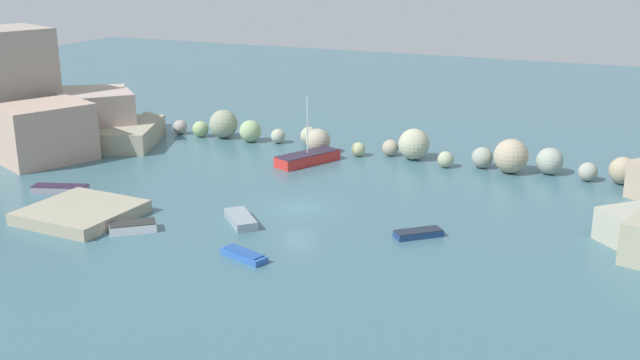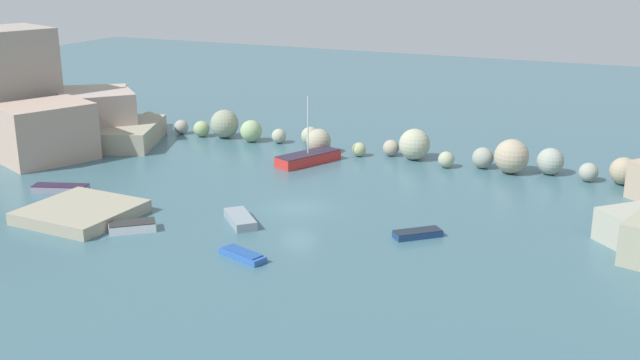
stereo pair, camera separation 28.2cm
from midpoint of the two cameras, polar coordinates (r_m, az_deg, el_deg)
The scene contains 11 objects.
cove_water at distance 53.06m, azimuth -1.51°, elevation -2.11°, with size 160.00×160.00×0.00m, color #3E6571.
cliff_headland_left at distance 75.98m, azimuth -21.20°, elevation 5.37°, with size 24.89×16.89×10.49m.
rock_breakwater at distance 66.25m, azimuth 4.10°, elevation 2.76°, with size 45.62×4.32×2.76m.
stone_dock at distance 53.43m, azimuth -17.28°, elevation -2.31°, with size 6.65×6.52×0.82m, color #9D967F.
channel_buoy at distance 63.30m, azimuth -2.75°, elevation 1.36°, with size 0.63×0.63×0.63m, color gold.
moored_boat_0 at distance 44.83m, azimuth -5.62°, elevation -5.58°, with size 3.27×1.93×0.45m.
moored_boat_1 at distance 48.20m, azimuth 7.47°, elevation -3.99°, with size 2.97×2.83×0.45m.
moored_boat_2 at distance 59.60m, azimuth -18.69°, elevation -0.60°, with size 4.25×2.50×0.53m.
moored_boat_3 at distance 50.34m, azimuth -5.82°, elevation -2.93°, with size 3.46×3.48×0.57m.
moored_boat_4 at distance 50.18m, azimuth -13.69°, elevation -3.39°, with size 3.12×2.92×0.60m.
moored_boat_5 at distance 63.90m, azimuth -0.77°, elevation 1.66°, with size 4.13×6.01×5.65m.
Camera 2 is at (22.05, -45.03, 17.38)m, focal length 42.84 mm.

